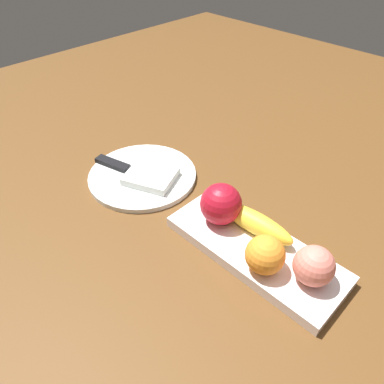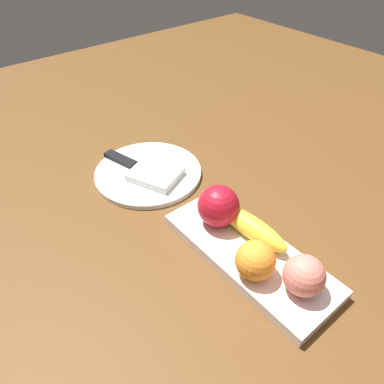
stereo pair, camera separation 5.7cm
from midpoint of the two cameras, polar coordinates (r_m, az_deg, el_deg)
ground_plane at (r=0.69m, az=8.34°, el=-9.94°), size 2.40×2.40×0.00m
fruit_tray at (r=0.68m, az=11.27°, el=-9.54°), size 0.33×0.13×0.02m
apple at (r=0.69m, az=6.52°, el=-2.24°), size 0.08×0.08×0.08m
banana at (r=0.68m, az=11.87°, el=-5.63°), size 0.16×0.05×0.04m
orange_near_apple at (r=0.61m, az=12.54°, el=-10.47°), size 0.07×0.07×0.07m
peach at (r=0.62m, az=19.71°, el=-12.29°), size 0.07×0.07×0.07m
dinner_plate at (r=0.86m, az=-4.95°, el=2.97°), size 0.25×0.25×0.01m
folded_napkin at (r=0.83m, az=-3.77°, el=2.77°), size 0.13×0.13×0.02m
knife at (r=0.88m, az=-8.57°, el=4.64°), size 0.18×0.07×0.01m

